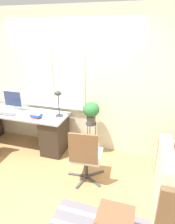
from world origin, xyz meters
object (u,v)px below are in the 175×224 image
object	(u,v)px
book_stack	(36,115)
potted_plant	(91,111)
office_chair_swivel	(86,155)
folding_stool	(115,216)
monitor	(13,100)
mouse	(18,115)
desk_lamp	(58,98)
keyboard	(7,114)
plant_stand	(91,129)

from	to	relation	value
book_stack	potted_plant	world-z (taller)	potted_plant
office_chair_swivel	folding_stool	size ratio (longest dim) A/B	2.29
monitor	book_stack	world-z (taller)	monitor
mouse	desk_lamp	xyz separation A→B (m)	(0.78, 0.22, 0.35)
monitor	keyboard	xyz separation A→B (m)	(0.00, -0.25, -0.21)
plant_stand	desk_lamp	bearing A→B (deg)	-176.96
desk_lamp	mouse	bearing A→B (deg)	-164.51
monitor	folding_stool	distance (m)	2.93
potted_plant	keyboard	bearing A→B (deg)	-170.44
mouse	potted_plant	size ratio (longest dim) A/B	0.16
keyboard	plant_stand	world-z (taller)	keyboard
office_chair_swivel	folding_stool	xyz separation A→B (m)	(0.62, -0.86, -0.11)
monitor	keyboard	bearing A→B (deg)	-90.00
desk_lamp	folding_stool	xyz separation A→B (m)	(1.38, -1.58, -0.75)
desk_lamp	plant_stand	size ratio (longest dim) A/B	0.73
keyboard	monitor	bearing A→B (deg)	90.00
mouse	keyboard	bearing A→B (deg)	-173.32
desk_lamp	plant_stand	bearing A→B (deg)	3.04
book_stack	office_chair_swivel	xyz separation A→B (m)	(1.14, -0.52, -0.33)
monitor	potted_plant	size ratio (longest dim) A/B	1.00
monitor	mouse	bearing A→B (deg)	-42.95
keyboard	mouse	xyz separation A→B (m)	(0.23, 0.03, 0.01)
keyboard	potted_plant	world-z (taller)	potted_plant
mouse	desk_lamp	size ratio (longest dim) A/B	0.13
folding_stool	keyboard	bearing A→B (deg)	150.76
desk_lamp	folding_stool	distance (m)	2.23
mouse	folding_stool	xyz separation A→B (m)	(2.16, -1.37, -0.40)
monitor	potted_plant	bearing A→B (deg)	1.06
mouse	desk_lamp	world-z (taller)	desk_lamp
mouse	monitor	bearing A→B (deg)	137.05
book_stack	plant_stand	distance (m)	1.07
keyboard	mouse	world-z (taller)	mouse
desk_lamp	office_chair_swivel	bearing A→B (deg)	-43.70
monitor	potted_plant	world-z (taller)	monitor
book_stack	plant_stand	bearing A→B (deg)	13.32
mouse	folding_stool	size ratio (longest dim) A/B	0.16
monitor	mouse	distance (m)	0.38
monitor	folding_stool	xyz separation A→B (m)	(2.39, -1.59, -0.60)
monitor	office_chair_swivel	distance (m)	1.98
plant_stand	monitor	bearing A→B (deg)	-178.94
monitor	potted_plant	distance (m)	1.64
desk_lamp	folding_stool	world-z (taller)	desk_lamp
office_chair_swivel	book_stack	bearing A→B (deg)	-29.93
book_stack	monitor	bearing A→B (deg)	161.61
folding_stool	monitor	bearing A→B (deg)	146.47
plant_stand	folding_stool	bearing A→B (deg)	-65.00
keyboard	desk_lamp	xyz separation A→B (m)	(1.01, 0.24, 0.35)
keyboard	desk_lamp	bearing A→B (deg)	13.49
book_stack	plant_stand	world-z (taller)	book_stack
keyboard	desk_lamp	distance (m)	1.10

